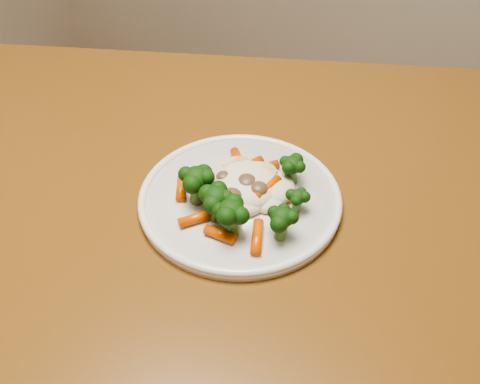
# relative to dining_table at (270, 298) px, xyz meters

# --- Properties ---
(dining_table) EXTENTS (1.45, 1.22, 0.75)m
(dining_table) POSITION_rel_dining_table_xyz_m (0.00, 0.00, 0.00)
(dining_table) COLOR brown
(dining_table) RESTS_ON ground
(plate) EXTENTS (0.24, 0.24, 0.01)m
(plate) POSITION_rel_dining_table_xyz_m (-0.06, 0.04, 0.10)
(plate) COLOR white
(plate) RESTS_ON dining_table
(meal) EXTENTS (0.17, 0.16, 0.05)m
(meal) POSITION_rel_dining_table_xyz_m (-0.06, 0.04, 0.13)
(meal) COLOR #F2E9C2
(meal) RESTS_ON plate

